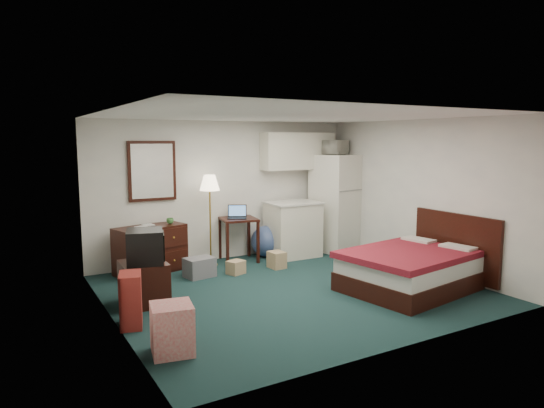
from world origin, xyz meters
TOP-DOWN VIEW (x-y plane):
  - floor at (0.00, 0.00)m, footprint 5.00×4.50m
  - ceiling at (0.00, 0.00)m, footprint 5.00×4.50m
  - walls at (0.00, 0.00)m, footprint 5.01×4.51m
  - mirror at (-1.35, 2.22)m, footprint 0.80×0.06m
  - upper_cabinets at (1.45, 2.08)m, footprint 1.50×0.35m
  - headboard at (2.46, -0.84)m, footprint 0.06×1.56m
  - dresser at (-1.49, 1.96)m, footprint 1.23×0.80m
  - floor_lamp at (-0.46, 1.88)m, footprint 0.41×0.41m
  - desk at (0.10, 1.93)m, footprint 0.71×0.71m
  - exercise_ball at (0.69, 1.96)m, footprint 0.68×0.68m
  - kitchen_counter at (1.13, 1.75)m, footprint 0.92×0.71m
  - fridge at (2.13, 1.74)m, footprint 0.92×0.92m
  - bed at (1.48, -0.84)m, footprint 1.97×1.64m
  - tv_stand at (-2.01, 0.46)m, footprint 0.58×0.63m
  - suitcase at (-2.35, -0.25)m, footprint 0.34×0.44m
  - retail_box at (-2.17, -1.18)m, footprint 0.48×0.48m
  - file_bin at (-0.90, 1.30)m, footprint 0.49×0.40m
  - cardboard_box_a at (-0.33, 1.17)m, footprint 0.32×0.29m
  - cardboard_box_b at (0.44, 1.16)m, footprint 0.26×0.30m
  - laptop at (0.05, 1.88)m, footprint 0.42×0.40m
  - crt_tv at (-1.99, 0.42)m, footprint 0.59×0.62m
  - microwave at (2.12, 1.77)m, footprint 0.57×0.47m
  - book_a at (-1.73, 1.83)m, footprint 0.17×0.05m
  - book_b at (-1.58, 2.00)m, footprint 0.16×0.03m
  - mug at (-1.13, 2.01)m, footprint 0.12×0.10m

SIDE VIEW (x-z plane):
  - floor at x=0.00m, z-range -0.01..0.01m
  - cardboard_box_a at x=-0.33m, z-range 0.00..0.22m
  - cardboard_box_b at x=0.44m, z-range 0.00..0.28m
  - file_bin at x=-0.90m, z-range 0.00..0.31m
  - retail_box at x=-2.17m, z-range 0.00..0.51m
  - tv_stand at x=-2.01m, z-range 0.00..0.56m
  - bed at x=1.48m, z-range 0.00..0.57m
  - exercise_ball at x=0.69m, z-range 0.00..0.58m
  - suitcase at x=-2.35m, z-range 0.00..0.63m
  - dresser at x=-1.49m, z-range 0.00..0.77m
  - desk at x=0.10m, z-range 0.00..0.78m
  - kitchen_counter at x=1.13m, z-range 0.00..0.99m
  - headboard at x=2.46m, z-range 0.05..1.05m
  - crt_tv at x=-1.99m, z-range 0.56..1.00m
  - floor_lamp at x=-0.46m, z-range 0.00..1.57m
  - mug at x=-1.13m, z-range 0.77..0.89m
  - book_b at x=-1.58m, z-range 0.77..0.99m
  - book_a at x=-1.73m, z-range 0.77..1.01m
  - laptop at x=0.05m, z-range 0.78..1.01m
  - fridge at x=2.13m, z-range 0.00..1.88m
  - walls at x=0.00m, z-range 0.00..2.50m
  - mirror at x=-1.35m, z-range 1.15..2.15m
  - upper_cabinets at x=1.45m, z-range 1.60..2.30m
  - microwave at x=2.12m, z-range 1.88..2.22m
  - ceiling at x=0.00m, z-range 2.50..2.50m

